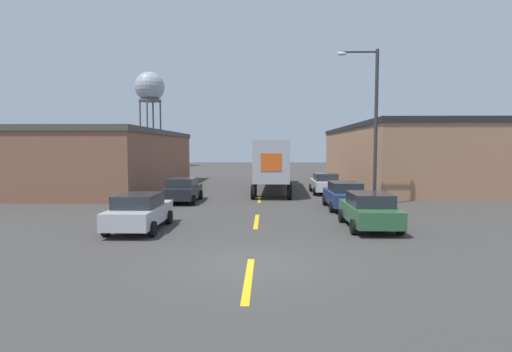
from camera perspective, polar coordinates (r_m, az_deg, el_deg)
ground_plane at (r=12.06m, az=-0.79°, el=-12.45°), size 160.00×160.00×0.00m
road_centerline at (r=18.68m, az=0.07°, el=-6.48°), size 0.20×19.91×0.01m
warehouse_left at (r=36.51m, az=-22.04°, el=2.22°), size 12.60×19.45×4.84m
warehouse_right at (r=40.38m, az=20.62°, el=2.84°), size 11.63×24.67×5.45m
semi_truck at (r=32.59m, az=2.48°, el=2.20°), size 3.17×14.70×3.92m
parked_car_left_near at (r=17.35m, az=-16.31°, el=-4.86°), size 2.03×4.18×1.52m
parked_car_right_near at (r=17.67m, az=15.84°, el=-4.69°), size 2.03×4.18×1.52m
parked_car_right_far at (r=30.18m, az=9.84°, el=-1.00°), size 2.03×4.18×1.52m
parked_car_left_far at (r=25.54m, az=-10.44°, el=-1.92°), size 2.03×4.18×1.52m
parked_car_right_mid at (r=22.84m, az=12.54°, el=-2.66°), size 2.03×4.18×1.52m
water_tower at (r=75.11m, az=-14.94°, el=12.00°), size 5.25×5.25×16.83m
street_lamp at (r=24.35m, az=16.21°, el=8.05°), size 2.41×0.32×9.07m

